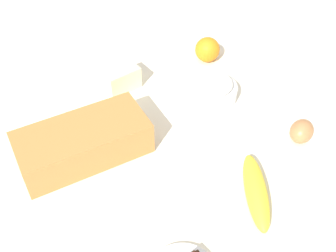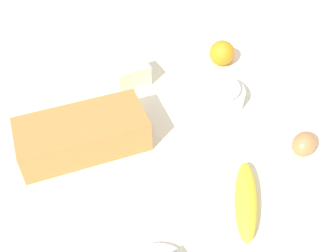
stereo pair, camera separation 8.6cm
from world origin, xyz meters
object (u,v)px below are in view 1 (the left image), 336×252
object	(u,v)px
orange_fruit	(207,50)
loaf_pan	(83,142)
flour_bowl	(212,88)
butter_block	(120,78)
egg_near_butter	(302,131)
banana	(256,191)

from	to	relation	value
orange_fruit	loaf_pan	bearing A→B (deg)	-169.89
loaf_pan	flour_bowl	distance (m)	0.35
butter_block	egg_near_butter	xyz separation A→B (m)	(0.20, -0.42, -0.00)
egg_near_butter	orange_fruit	bearing A→B (deg)	80.87
orange_fruit	banana	bearing A→B (deg)	-122.94
loaf_pan	butter_block	bearing A→B (deg)	47.47
egg_near_butter	banana	bearing A→B (deg)	-168.92
orange_fruit	butter_block	size ratio (longest dim) A/B	0.77
banana	loaf_pan	bearing A→B (deg)	121.44
loaf_pan	flour_bowl	bearing A→B (deg)	5.20
banana	orange_fruit	bearing A→B (deg)	57.06
banana	egg_near_butter	bearing A→B (deg)	11.08
loaf_pan	banana	world-z (taller)	loaf_pan
butter_block	egg_near_butter	world-z (taller)	butter_block
banana	flour_bowl	bearing A→B (deg)	61.18
banana	orange_fruit	size ratio (longest dim) A/B	2.73
loaf_pan	butter_block	size ratio (longest dim) A/B	3.35
loaf_pan	orange_fruit	distance (m)	0.47
loaf_pan	egg_near_butter	bearing A→B (deg)	-22.84
butter_block	flour_bowl	bearing A→B (deg)	-51.14
orange_fruit	butter_block	distance (m)	0.26
loaf_pan	butter_block	world-z (taller)	loaf_pan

